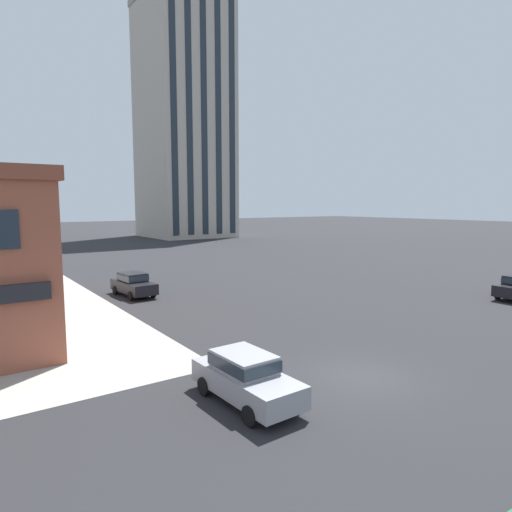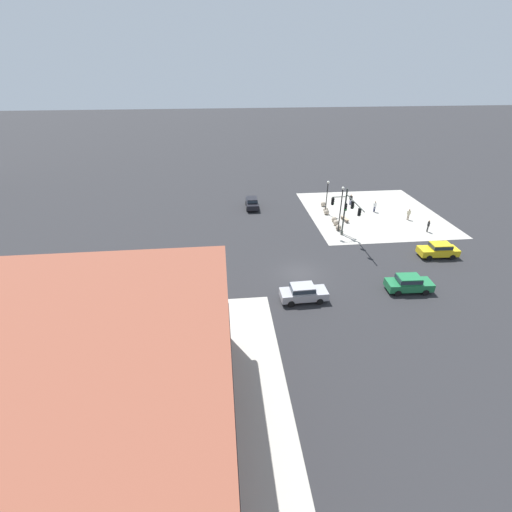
# 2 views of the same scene
# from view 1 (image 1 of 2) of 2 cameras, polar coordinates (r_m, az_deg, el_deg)

# --- Properties ---
(ground_plane) EXTENTS (320.00, 320.00, 0.00)m
(ground_plane) POSITION_cam_1_polar(r_m,az_deg,el_deg) (18.37, 13.24, -14.74)
(ground_plane) COLOR #262628
(car_main_northbound_far) EXTENTS (2.14, 4.52, 1.68)m
(car_main_northbound_far) POSITION_cam_1_polar(r_m,az_deg,el_deg) (33.57, -15.38, -3.38)
(car_main_northbound_far) COLOR black
(car_main_northbound_far) RESTS_ON ground
(car_main_southbound_near) EXTENTS (1.99, 4.45, 1.68)m
(car_main_southbound_near) POSITION_cam_1_polar(r_m,az_deg,el_deg) (15.52, -1.33, -15.02)
(car_main_southbound_near) COLOR #99999E
(car_main_southbound_near) RESTS_ON ground
(residential_tower_skyline_right) EXTENTS (15.34, 16.96, 46.46)m
(residential_tower_skyline_right) POSITION_cam_1_polar(r_m,az_deg,el_deg) (93.56, -9.17, 16.85)
(residential_tower_skyline_right) COLOR #B2A899
(residential_tower_skyline_right) RESTS_ON ground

